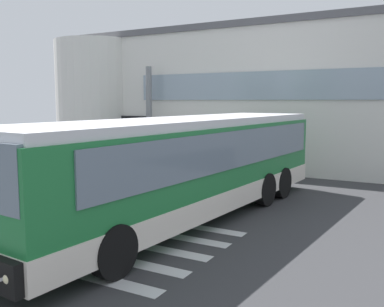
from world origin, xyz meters
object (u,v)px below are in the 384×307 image
Objects in this scene: passenger_by_doorway at (171,152)px; safety_bollard_yellow at (164,165)px; passenger_at_curb_edge at (180,152)px; passenger_near_column at (159,148)px; bus_main_foreground at (185,170)px; entry_support_column at (149,117)px.

passenger_by_doorway reaches higher than safety_bollard_yellow.
passenger_by_doorway and passenger_at_curb_edge have the same top height.
passenger_at_curb_edge is 1.86× the size of safety_bollard_yellow.
passenger_near_column is 1.00× the size of passenger_at_curb_edge.
passenger_near_column is (-5.36, 6.87, -0.37)m from bus_main_foreground.
bus_main_foreground reaches higher than passenger_at_curb_edge.
bus_main_foreground is 8.72m from passenger_near_column.
entry_support_column is at bearing 138.21° from safety_bollard_yellow.
passenger_by_doorway is at bearing -30.88° from entry_support_column.
passenger_near_column is 1.90m from safety_bollard_yellow.
entry_support_column is 9.61m from bus_main_foreground.
passenger_near_column and passenger_at_curb_edge have the same top height.
bus_main_foreground is 7.45m from passenger_at_curb_edge.
safety_bollard_yellow is (1.19, -1.40, -0.51)m from passenger_near_column.
passenger_near_column is 1.38m from passenger_by_doorway.
bus_main_foreground is at bearing -52.04° from passenger_near_column.
bus_main_foreground is at bearing -52.70° from safety_bollard_yellow.
passenger_near_column is 1.55m from passenger_at_curb_edge.
bus_main_foreground is at bearing -58.33° from passenger_at_curb_edge.
passenger_by_doorway is (1.14, -0.77, -0.03)m from passenger_near_column.
bus_main_foreground is 7.23× the size of passenger_near_column.
entry_support_column is 2.85× the size of passenger_by_doorway.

